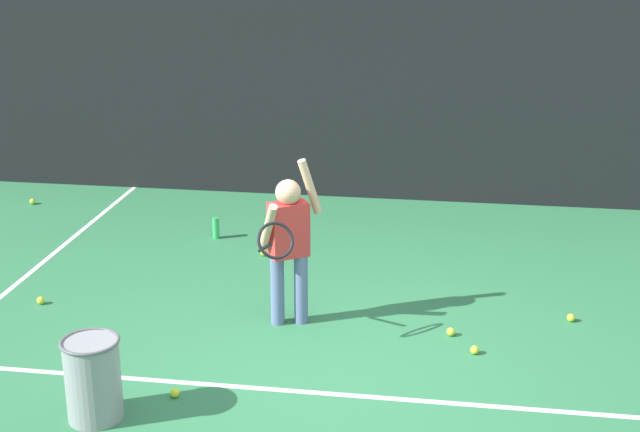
% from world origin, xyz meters
% --- Properties ---
extents(ground_plane, '(20.00, 20.00, 0.00)m').
position_xyz_m(ground_plane, '(0.00, 0.00, 0.00)').
color(ground_plane, '#2D7247').
extents(court_line_baseline, '(9.00, 0.05, 0.00)m').
position_xyz_m(court_line_baseline, '(0.00, -0.32, 0.00)').
color(court_line_baseline, white).
rests_on(court_line_baseline, ground).
extents(court_line_sideline, '(0.05, 9.00, 0.00)m').
position_xyz_m(court_line_sideline, '(-3.00, 1.00, 0.00)').
color(court_line_sideline, white).
rests_on(court_line_sideline, ground).
extents(back_fence_windscreen, '(10.17, 0.08, 3.23)m').
position_xyz_m(back_fence_windscreen, '(0.00, 4.27, 1.62)').
color(back_fence_windscreen, black).
rests_on(back_fence_windscreen, ground).
extents(fence_post_1, '(0.09, 0.09, 3.38)m').
position_xyz_m(fence_post_1, '(-2.47, 4.33, 1.69)').
color(fence_post_1, slate).
rests_on(fence_post_1, ground).
extents(fence_post_2, '(0.09, 0.09, 3.38)m').
position_xyz_m(fence_post_2, '(0.00, 4.33, 1.69)').
color(fence_post_2, slate).
rests_on(fence_post_2, ground).
extents(fence_post_3, '(0.09, 0.09, 3.38)m').
position_xyz_m(fence_post_3, '(2.47, 4.33, 1.69)').
color(fence_post_3, slate).
rests_on(fence_post_3, ground).
extents(tennis_player, '(0.49, 0.84, 1.35)m').
position_xyz_m(tennis_player, '(-0.43, 0.74, 0.73)').
color(tennis_player, slate).
rests_on(tennis_player, ground).
extents(ball_hopper, '(0.38, 0.38, 0.56)m').
position_xyz_m(ball_hopper, '(-1.43, -0.84, 0.29)').
color(ball_hopper, gray).
rests_on(ball_hopper, ground).
extents(water_bottle, '(0.07, 0.07, 0.22)m').
position_xyz_m(water_bottle, '(-1.54, 2.62, 0.11)').
color(water_bottle, green).
rests_on(water_bottle, ground).
extents(tennis_ball_0, '(0.07, 0.07, 0.07)m').
position_xyz_m(tennis_ball_0, '(1.04, 0.43, 0.03)').
color(tennis_ball_0, '#CCE033').
rests_on(tennis_ball_0, ground).
extents(tennis_ball_1, '(0.07, 0.07, 0.07)m').
position_xyz_m(tennis_ball_1, '(-3.92, 3.41, 0.03)').
color(tennis_ball_1, '#CCE033').
rests_on(tennis_ball_1, ground).
extents(tennis_ball_3, '(0.07, 0.07, 0.07)m').
position_xyz_m(tennis_ball_3, '(1.83, 1.13, 0.03)').
color(tennis_ball_3, '#CCE033').
rests_on(tennis_ball_3, ground).
extents(tennis_ball_4, '(0.07, 0.07, 0.07)m').
position_xyz_m(tennis_ball_4, '(-2.59, 0.80, 0.03)').
color(tennis_ball_4, '#CCE033').
rests_on(tennis_ball_4, ground).
extents(tennis_ball_5, '(0.07, 0.07, 0.07)m').
position_xyz_m(tennis_ball_5, '(-0.95, 2.20, 0.03)').
color(tennis_ball_5, '#CCE033').
rests_on(tennis_ball_5, ground).
extents(tennis_ball_7, '(0.07, 0.07, 0.07)m').
position_xyz_m(tennis_ball_7, '(0.86, 0.72, 0.03)').
color(tennis_ball_7, '#CCE033').
rests_on(tennis_ball_7, ground).
extents(tennis_ball_8, '(0.07, 0.07, 0.07)m').
position_xyz_m(tennis_ball_8, '(-0.99, -0.52, 0.03)').
color(tennis_ball_8, '#CCE033').
rests_on(tennis_ball_8, ground).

